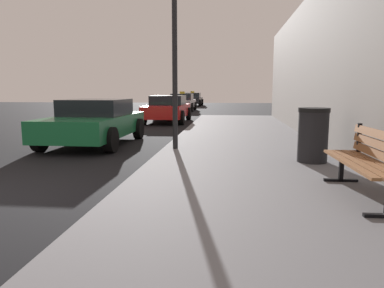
# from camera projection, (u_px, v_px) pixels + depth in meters

# --- Properties ---
(sidewalk) EXTENTS (4.00, 32.00, 0.15)m
(sidewalk) POSITION_uv_depth(u_px,v_px,m) (263.00, 216.00, 4.18)
(sidewalk) COLOR slate
(sidewalk) RESTS_ON ground_plane
(bench) EXTENTS (0.54, 1.83, 0.89)m
(bench) POSITION_uv_depth(u_px,v_px,m) (370.00, 158.00, 4.61)
(bench) COLOR brown
(bench) RESTS_ON sidewalk
(trash_bin) EXTENTS (0.59, 0.59, 1.04)m
(trash_bin) POSITION_uv_depth(u_px,v_px,m) (313.00, 135.00, 6.90)
(trash_bin) COLOR black
(trash_bin) RESTS_ON sidewalk
(street_lamp) EXTENTS (0.36, 0.36, 4.37)m
(street_lamp) POSITION_uv_depth(u_px,v_px,m) (174.00, 18.00, 8.11)
(street_lamp) COLOR black
(street_lamp) RESTS_ON sidewalk
(car_green) EXTENTS (2.06, 4.16, 1.27)m
(car_green) POSITION_uv_depth(u_px,v_px,m) (95.00, 121.00, 10.19)
(car_green) COLOR #196638
(car_green) RESTS_ON ground_plane
(car_red) EXTENTS (1.95, 4.29, 1.27)m
(car_red) POSITION_uv_depth(u_px,v_px,m) (168.00, 109.00, 17.39)
(car_red) COLOR red
(car_red) RESTS_ON ground_plane
(car_silver) EXTENTS (1.93, 4.03, 1.43)m
(car_silver) POSITION_uv_depth(u_px,v_px,m) (182.00, 102.00, 26.84)
(car_silver) COLOR #B7B7BF
(car_silver) RESTS_ON ground_plane
(car_black) EXTENTS (1.97, 4.34, 1.43)m
(car_black) POSITION_uv_depth(u_px,v_px,m) (192.00, 99.00, 35.57)
(car_black) COLOR black
(car_black) RESTS_ON ground_plane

